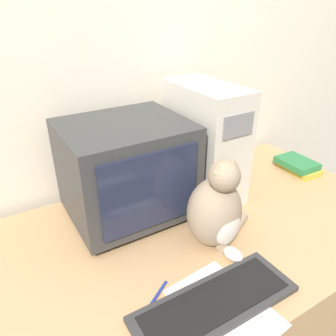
# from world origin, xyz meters

# --- Properties ---
(wall_back) EXTENTS (7.00, 0.05, 2.50)m
(wall_back) POSITION_xyz_m (0.00, 0.97, 1.25)
(wall_back) COLOR beige
(wall_back) RESTS_ON ground_plane
(desk) EXTENTS (1.72, 0.91, 0.75)m
(desk) POSITION_xyz_m (0.00, 0.45, 0.38)
(desk) COLOR tan
(desk) RESTS_ON ground_plane
(crt_monitor) EXTENTS (0.45, 0.39, 0.38)m
(crt_monitor) POSITION_xyz_m (-0.15, 0.68, 0.95)
(crt_monitor) COLOR #333333
(crt_monitor) RESTS_ON desk
(computer_tower) EXTENTS (0.20, 0.39, 0.48)m
(computer_tower) POSITION_xyz_m (0.21, 0.67, 0.99)
(computer_tower) COLOR beige
(computer_tower) RESTS_ON desk
(keyboard) EXTENTS (0.49, 0.17, 0.02)m
(keyboard) POSITION_xyz_m (-0.13, 0.15, 0.76)
(keyboard) COLOR #2D2D2D
(keyboard) RESTS_ON desk
(cat) EXTENTS (0.30, 0.24, 0.34)m
(cat) POSITION_xyz_m (0.03, 0.36, 0.89)
(cat) COLOR gray
(cat) RESTS_ON desk
(book_stack) EXTENTS (0.15, 0.21, 0.06)m
(book_stack) POSITION_xyz_m (0.73, 0.58, 0.78)
(book_stack) COLOR gold
(book_stack) RESTS_ON desk
(pen) EXTENTS (0.12, 0.08, 0.01)m
(pen) POSITION_xyz_m (-0.27, 0.25, 0.76)
(pen) COLOR navy
(pen) RESTS_ON desk
(paper_sheet) EXTENTS (0.24, 0.31, 0.00)m
(paper_sheet) POSITION_xyz_m (-0.12, 0.13, 0.76)
(paper_sheet) COLOR white
(paper_sheet) RESTS_ON desk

